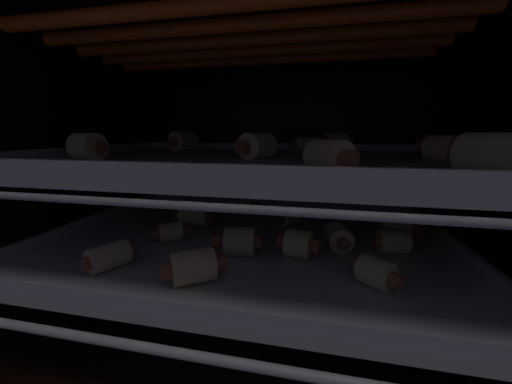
{
  "coord_description": "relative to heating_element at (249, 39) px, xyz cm",
  "views": [
    {
      "loc": [
        8.49,
        -36.03,
        28.19
      ],
      "look_at": [
        0.0,
        3.96,
        19.51
      ],
      "focal_mm": 19.97,
      "sensor_mm": 36.0,
      "label": 1
    }
  ],
  "objects": [
    {
      "name": "pig_in_blanket_lower_1",
      "position": [
        -4.57,
        12.08,
        -23.96
      ],
      "size": [
        4.57,
        4.0,
        2.56
      ],
      "rotation": [
        0.0,
        0.0,
        2.24
      ],
      "color": "beige",
      "rests_on": "baking_tray_lower"
    },
    {
      "name": "pig_in_blanket_upper_4",
      "position": [
        -17.67,
        -7.32,
        -12.52
      ],
      "size": [
        4.8,
        3.72,
        3.13
      ],
      "rotation": [
        0.0,
        0.0,
        1.36
      ],
      "color": "beige",
      "rests_on": "baking_tray_upper"
    },
    {
      "name": "oven_rack_lower",
      "position": [
        0.0,
        0.0,
        -26.46
      ],
      "size": [
        56.34,
        43.51,
        0.75
      ],
      "color": "#B7B7BC"
    },
    {
      "name": "oven_wall_left",
      "position": [
        -30.14,
        0.0,
        -18.55
      ],
      "size": [
        1.2,
        44.4,
        40.9
      ],
      "primitive_type": "cube",
      "color": "black",
      "rests_on": "ground_plane"
    },
    {
      "name": "pig_in_blanket_upper_2",
      "position": [
        1.4,
        -1.74,
        -12.51
      ],
      "size": [
        4.54,
        5.68,
        3.16
      ],
      "rotation": [
        0.0,
        0.0,
        2.71
      ],
      "color": "beige",
      "rests_on": "baking_tray_upper"
    },
    {
      "name": "pig_in_blanket_lower_0",
      "position": [
        -2.73,
        -12.4,
        -23.6
      ],
      "size": [
        6.16,
        4.95,
        3.27
      ],
      "rotation": [
        0.0,
        0.0,
        2.16
      ],
      "color": "beige",
      "rests_on": "baking_tray_lower"
    },
    {
      "name": "ground_plane",
      "position": [
        0.0,
        0.0,
        -39.6
      ],
      "size": [
        61.49,
        46.8,
        1.2
      ],
      "primitive_type": "cube",
      "color": "black"
    },
    {
      "name": "pig_in_blanket_lower_4",
      "position": [
        17.94,
        -1.0,
        -23.82
      ],
      "size": [
        4.66,
        3.26,
        2.82
      ],
      "rotation": [
        0.0,
        0.0,
        1.71
      ],
      "color": "beige",
      "rests_on": "baking_tray_lower"
    },
    {
      "name": "pig_in_blanket_upper_3",
      "position": [
        6.81,
        13.2,
        -12.87
      ],
      "size": [
        5.53,
        3.65,
        2.43
      ],
      "rotation": [
        0.0,
        0.0,
        1.93
      ],
      "color": "beige",
      "rests_on": "baking_tray_upper"
    },
    {
      "name": "pig_in_blanket_lower_3",
      "position": [
        6.9,
        -4.53,
        -23.6
      ],
      "size": [
        5.16,
        3.81,
        3.26
      ],
      "rotation": [
        0.0,
        0.0,
        4.49
      ],
      "color": "beige",
      "rests_on": "baking_tray_lower"
    },
    {
      "name": "pig_in_blanket_upper_7",
      "position": [
        -14.4,
        10.63,
        -12.42
      ],
      "size": [
        4.37,
        6.5,
        3.34
      ],
      "rotation": [
        0.0,
        0.0,
        2.86
      ],
      "color": "beige",
      "rests_on": "baking_tray_upper"
    },
    {
      "name": "heating_element",
      "position": [
        0.0,
        0.0,
        0.0
      ],
      "size": [
        47.27,
        21.05,
        1.51
      ],
      "color": "#F25919"
    },
    {
      "name": "pig_in_blanket_lower_6",
      "position": [
        -9.58,
        3.19,
        -23.69
      ],
      "size": [
        6.33,
        3.37,
        3.1
      ],
      "rotation": [
        0.0,
        0.0,
        1.64
      ],
      "color": "beige",
      "rests_on": "baking_tray_lower"
    },
    {
      "name": "pig_in_blanket_lower_9",
      "position": [
        20.01,
        4.26,
        -23.82
      ],
      "size": [
        5.68,
        4.76,
        2.84
      ],
      "rotation": [
        0.0,
        0.0,
        0.93
      ],
      "color": "beige",
      "rests_on": "baking_tray_lower"
    },
    {
      "name": "pig_in_blanket_upper_0",
      "position": [
        21.11,
        -11.76,
        -12.48
      ],
      "size": [
        4.8,
        5.66,
        3.22
      ],
      "rotation": [
        0.0,
        0.0,
        0.56
      ],
      "color": "beige",
      "rests_on": "baking_tray_upper"
    },
    {
      "name": "pig_in_blanket_lower_8",
      "position": [
        -12.76,
        -11.67,
        -23.86
      ],
      "size": [
        4.19,
        5.31,
        2.75
      ],
      "rotation": [
        0.0,
        0.0,
        5.83
      ],
      "color": "beige",
      "rests_on": "baking_tray_lower"
    },
    {
      "name": "pig_in_blanket_upper_5",
      "position": [
        22.44,
        0.75,
        -12.63
      ],
      "size": [
        4.69,
        4.76,
        2.91
      ],
      "rotation": [
        0.0,
        0.0,
        0.77
      ],
      "color": "beige",
      "rests_on": "baking_tray_upper"
    },
    {
      "name": "pig_in_blanket_upper_1",
      "position": [
        9.44,
        -12.16,
        -12.75
      ],
      "size": [
        4.44,
        5.3,
        2.66
      ],
      "rotation": [
        0.0,
        0.0,
        3.78
      ],
      "color": "beige",
      "rests_on": "baking_tray_upper"
    },
    {
      "name": "pig_in_blanket_lower_2",
      "position": [
        11.56,
        -1.01,
        -23.72
      ],
      "size": [
        3.71,
        5.58,
        3.04
      ],
      "rotation": [
        0.0,
        0.0,
        0.21
      ],
      "color": "beige",
      "rests_on": "baking_tray_lower"
    },
    {
      "name": "pig_in_blanket_lower_5",
      "position": [
        4.72,
        6.55,
        -24.0
      ],
      "size": [
        3.75,
        4.55,
        2.47
      ],
      "rotation": [
        0.0,
        0.0,
        2.52
      ],
      "color": "beige",
      "rests_on": "baking_tray_lower"
    },
    {
      "name": "pig_in_blanket_lower_10",
      "position": [
        14.43,
        -9.54,
        -23.82
      ],
      "size": [
        4.46,
        4.23,
        2.82
      ],
      "rotation": [
        0.0,
        0.0,
        0.83
      ],
      "color": "beige",
      "rests_on": "baking_tray_lower"
    },
    {
      "name": "baking_tray_lower",
      "position": [
        0.0,
        0.0,
        -25.51
      ],
      "size": [
        51.74,
        36.38,
        2.45
      ],
      "color": "silver",
      "rests_on": "oven_rack_lower"
    },
    {
      "name": "baking_tray_upper",
      "position": [
        0.0,
        0.0,
        -14.55
      ],
      "size": [
        51.74,
        36.38,
        2.22
      ],
      "color": "silver",
      "rests_on": "oven_rack_upper"
    },
    {
      "name": "oven_rack_upper",
      "position": [
        0.0,
        0.0,
        -15.45
      ],
      "size": [
        56.15,
        43.51,
        0.56
      ],
      "color": "#B7B7BC"
    },
    {
      "name": "oven_wall_back",
      "position": [
        0.0,
        22.8,
        -18.55
      ],
      "size": [
        61.49,
        1.2,
        40.9
      ],
      "primitive_type": "cube",
      "color": "black",
      "rests_on": "ground_plane"
    },
    {
      "name": "pig_in_blanket_lower_11",
      "position": [
        -0.36,
        -5.37,
        -23.54
      ],
      "size": [
        5.99,
        3.81,
        3.39
      ],
      "rotation": [
        0.0,
        0.0,
        1.7
      ],
      "color": "beige",
      "rests_on": "baking_tray_lower"
    },
    {
      "name": "oven_ceiling",
      "position": [
        0.0,
        0.0,
        2.5
      ],
      "size": [
        61.49,
        46.8,
        1.2
      ],
      "primitive_type": "cube",
      "color": "black"
    },
    {
      "name": "pig_in_blanket_upper_6",
      "position": [
        11.64,
        14.26,
        -12.51
      ],
      "size": [
        5.72,
        4.36,
        3.15
      ],
      "rotation": [
        0.0,
        0.0,
        5.23
      ],
      "color": "beige",
      "rests_on": "baking_tray_upper"
    },
    {
      "name": "pig_in_blanket_lower_7",
      "position": [
        -10.14,
        -3.21,
        -23.95
      ],
      "size": [
        5.07,
        4.19,
        2.57
      ],
      "rotation": [
        0.0,
        0.0,
        5.33
      ],
      "color": "beige",
      "rests_on": "baking_tray_lower"
    }
  ]
}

